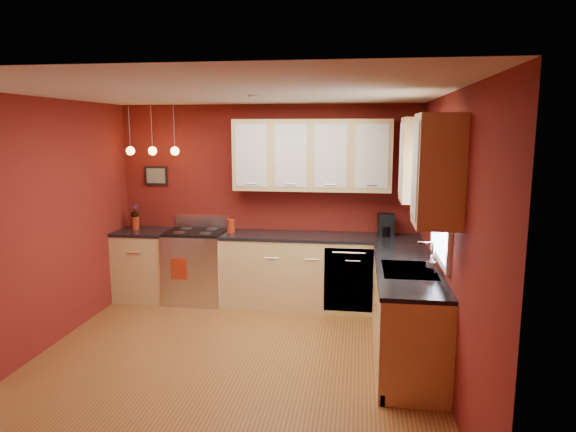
# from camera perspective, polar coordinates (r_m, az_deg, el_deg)

# --- Properties ---
(floor) EXTENTS (4.20, 4.20, 0.00)m
(floor) POSITION_cam_1_polar(r_m,az_deg,el_deg) (5.27, -6.31, -16.00)
(floor) COLOR #9A5A2D
(floor) RESTS_ON ground
(ceiling) EXTENTS (4.00, 4.20, 0.02)m
(ceiling) POSITION_cam_1_polar(r_m,az_deg,el_deg) (4.77, -6.90, 13.45)
(ceiling) COLOR beige
(ceiling) RESTS_ON wall_back
(wall_back) EXTENTS (4.00, 0.02, 2.60)m
(wall_back) POSITION_cam_1_polar(r_m,az_deg,el_deg) (6.88, -2.21, 1.45)
(wall_back) COLOR maroon
(wall_back) RESTS_ON floor
(wall_front) EXTENTS (4.00, 0.02, 2.60)m
(wall_front) POSITION_cam_1_polar(r_m,az_deg,el_deg) (2.95, -17.03, -10.15)
(wall_front) COLOR maroon
(wall_front) RESTS_ON floor
(wall_left) EXTENTS (0.02, 4.20, 2.60)m
(wall_left) POSITION_cam_1_polar(r_m,az_deg,el_deg) (5.70, -26.47, -1.27)
(wall_left) COLOR maroon
(wall_left) RESTS_ON floor
(wall_right) EXTENTS (0.02, 4.20, 2.60)m
(wall_right) POSITION_cam_1_polar(r_m,az_deg,el_deg) (4.77, 17.37, -2.63)
(wall_right) COLOR maroon
(wall_right) RESTS_ON floor
(base_cabinets_back_left) EXTENTS (0.70, 0.60, 0.90)m
(base_cabinets_back_left) POSITION_cam_1_polar(r_m,az_deg,el_deg) (7.25, -15.61, -5.34)
(base_cabinets_back_left) COLOR tan
(base_cabinets_back_left) RESTS_ON floor
(base_cabinets_back_right) EXTENTS (2.54, 0.60, 0.90)m
(base_cabinets_back_right) POSITION_cam_1_polar(r_m,az_deg,el_deg) (6.68, 3.59, -6.28)
(base_cabinets_back_right) COLOR tan
(base_cabinets_back_right) RESTS_ON floor
(base_cabinets_right) EXTENTS (0.60, 2.10, 0.90)m
(base_cabinets_right) POSITION_cam_1_polar(r_m,az_deg,el_deg) (5.39, 12.95, -10.42)
(base_cabinets_right) COLOR tan
(base_cabinets_right) RESTS_ON floor
(counter_back_left) EXTENTS (0.70, 0.62, 0.04)m
(counter_back_left) POSITION_cam_1_polar(r_m,az_deg,el_deg) (7.14, -15.78, -1.70)
(counter_back_left) COLOR black
(counter_back_left) RESTS_ON base_cabinets_back_left
(counter_back_right) EXTENTS (2.54, 0.62, 0.04)m
(counter_back_right) POSITION_cam_1_polar(r_m,az_deg,el_deg) (6.56, 3.64, -2.33)
(counter_back_right) COLOR black
(counter_back_right) RESTS_ON base_cabinets_back_right
(counter_right) EXTENTS (0.62, 2.10, 0.04)m
(counter_right) POSITION_cam_1_polar(r_m,az_deg,el_deg) (5.25, 13.14, -5.59)
(counter_right) COLOR black
(counter_right) RESTS_ON base_cabinets_right
(gas_range) EXTENTS (0.76, 0.64, 1.11)m
(gas_range) POSITION_cam_1_polar(r_m,az_deg,el_deg) (6.98, -10.09, -5.43)
(gas_range) COLOR silver
(gas_range) RESTS_ON floor
(dishwasher_front) EXTENTS (0.60, 0.02, 0.80)m
(dishwasher_front) POSITION_cam_1_polar(r_m,az_deg,el_deg) (6.38, 6.73, -7.08)
(dishwasher_front) COLOR silver
(dishwasher_front) RESTS_ON base_cabinets_back_right
(sink) EXTENTS (0.50, 0.70, 0.33)m
(sink) POSITION_cam_1_polar(r_m,az_deg,el_deg) (5.11, 13.31, -6.08)
(sink) COLOR gray
(sink) RESTS_ON counter_right
(window) EXTENTS (0.06, 1.02, 1.22)m
(window) POSITION_cam_1_polar(r_m,az_deg,el_deg) (5.00, 16.76, 2.46)
(window) COLOR white
(window) RESTS_ON wall_right
(upper_cabinets_back) EXTENTS (2.00, 0.35, 0.90)m
(upper_cabinets_back) POSITION_cam_1_polar(r_m,az_deg,el_deg) (6.56, 2.68, 6.76)
(upper_cabinets_back) COLOR tan
(upper_cabinets_back) RESTS_ON wall_back
(upper_cabinets_right) EXTENTS (0.35, 1.95, 0.90)m
(upper_cabinets_right) POSITION_cam_1_polar(r_m,az_deg,el_deg) (4.98, 15.16, 5.53)
(upper_cabinets_right) COLOR tan
(upper_cabinets_right) RESTS_ON wall_right
(wall_picture) EXTENTS (0.32, 0.03, 0.26)m
(wall_picture) POSITION_cam_1_polar(r_m,az_deg,el_deg) (7.26, -14.43, 4.37)
(wall_picture) COLOR black
(wall_picture) RESTS_ON wall_back
(pendant_lights) EXTENTS (0.71, 0.11, 0.66)m
(pendant_lights) POSITION_cam_1_polar(r_m,az_deg,el_deg) (6.89, -14.83, 7.08)
(pendant_lights) COLOR gray
(pendant_lights) RESTS_ON ceiling
(red_canister) EXTENTS (0.12, 0.12, 0.18)m
(red_canister) POSITION_cam_1_polar(r_m,az_deg,el_deg) (6.76, -6.37, -1.07)
(red_canister) COLOR maroon
(red_canister) RESTS_ON counter_back_right
(red_vase) EXTENTS (0.10, 0.10, 0.17)m
(red_vase) POSITION_cam_1_polar(r_m,az_deg,el_deg) (7.25, -16.62, -0.74)
(red_vase) COLOR maroon
(red_vase) RESTS_ON counter_back_left
(flowers) EXTENTS (0.14, 0.14, 0.19)m
(flowers) POSITION_cam_1_polar(r_m,az_deg,el_deg) (7.22, -16.68, 0.48)
(flowers) COLOR maroon
(flowers) RESTS_ON red_vase
(coffee_maker) EXTENTS (0.21, 0.21, 0.28)m
(coffee_maker) POSITION_cam_1_polar(r_m,az_deg,el_deg) (6.61, 10.83, -1.06)
(coffee_maker) COLOR black
(coffee_maker) RESTS_ON counter_back_right
(soap_pump) EXTENTS (0.10, 0.10, 0.18)m
(soap_pump) POSITION_cam_1_polar(r_m,az_deg,el_deg) (5.00, 15.61, -5.21)
(soap_pump) COLOR white
(soap_pump) RESTS_ON counter_right
(dish_towel) EXTENTS (0.21, 0.01, 0.28)m
(dish_towel) POSITION_cam_1_polar(r_m,az_deg,el_deg) (6.71, -12.04, -5.76)
(dish_towel) COLOR maroon
(dish_towel) RESTS_ON gas_range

